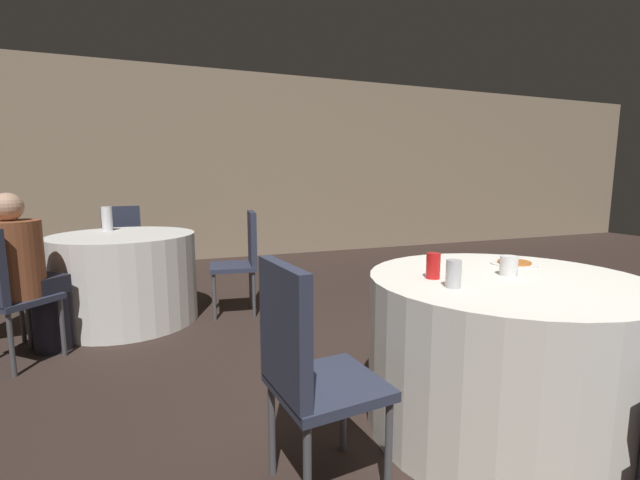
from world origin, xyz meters
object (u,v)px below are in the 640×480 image
Objects in this scene: person_floral_shirt at (25,275)px; chair_near_west at (305,361)px; chair_far_north at (123,242)px; bottle_far at (107,219)px; table_far at (126,278)px; soda_can_silver at (454,274)px; pizza_plate_near at (514,263)px; chair_far_east at (243,253)px; table_near at (502,352)px; soda_can_red at (433,266)px; chair_far_southwest at (0,286)px.

chair_near_west is at bearing -11.98° from person_floral_shirt.
bottle_far is (-0.07, -0.68, 0.31)m from chair_far_north.
table_far is 9.54× the size of soda_can_silver.
pizza_plate_near is at bearing -45.98° from table_far.
chair_far_east is at bearing 129.28° from chair_far_north.
table_far is 1.25× the size of chair_far_north.
chair_near_west is at bearing -178.36° from chair_far_east.
soda_can_red is at bearing 162.72° from table_near.
table_far is at bearing 120.61° from soda_can_silver.
bottle_far is at bearing 75.80° from chair_far_east.
chair_near_west is 1.00× the size of chair_far_east.
chair_far_east is at bearing 60.26° from person_floral_shirt.
table_near is 3.88m from chair_far_north.
bottle_far is at bearing 105.78° from chair_far_southwest.
chair_far_north and chair_far_southwest have the same top height.
chair_near_west is 2.28m from chair_far_southwest.
bottle_far reaches higher than soda_can_red.
chair_far_southwest is at bearing -146.89° from chair_near_west.
soda_can_silver reaches higher than pizza_plate_near.
table_near is 1.41× the size of chair_far_east.
chair_far_north reaches higher than table_far.
chair_near_west is at bearing -7.97° from chair_far_southwest.
person_floral_shirt is (-2.39, 1.78, 0.20)m from table_near.
chair_far_southwest is at bearing -117.17° from bottle_far.
bottle_far is (0.43, 0.93, 0.28)m from person_floral_shirt.
soda_can_red is (-0.62, -0.11, 0.05)m from pizza_plate_near.
chair_far_east reaches higher than table_near.
chair_near_west and chair_far_southwest have the same top height.
person_floral_shirt is 2.75m from soda_can_silver.
chair_far_east is at bearing 168.44° from chair_near_west.
chair_far_north is at bearing 119.25° from table_near.
chair_far_north is 3.71× the size of pizza_plate_near.
chair_near_west is 3.59m from chair_far_north.
table_near is 3.01m from chair_far_southwest.
table_far is 1.25× the size of chair_far_east.
chair_far_east is 0.82× the size of person_floral_shirt.
table_near is 6.06× the size of bottle_far.
chair_near_west is 0.82× the size of person_floral_shirt.
soda_can_red is at bearing -57.11° from table_far.
chair_far_southwest is at bearing 141.02° from soda_can_silver.
bottle_far is (-0.90, 2.82, 0.31)m from chair_near_west.
chair_near_west is at bearing -73.14° from table_far.
chair_far_north is 1.83m from chair_far_southwest.
soda_can_silver is (1.45, -2.46, 0.44)m from table_far.
soda_can_red is (1.55, -3.28, 0.27)m from chair_far_north.
chair_far_southwest is at bearing 66.42° from chair_far_north.
person_floral_shirt reaches higher than pizza_plate_near.
bottle_far reaches higher than chair_near_west.
pizza_plate_near is 0.71m from soda_can_silver.
table_near is at bearing -54.05° from bottle_far.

